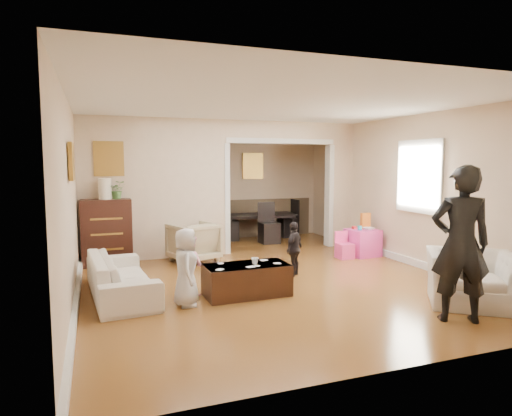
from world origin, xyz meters
name	(u,v)px	position (x,y,z in m)	size (l,w,h in m)	color
floor	(260,274)	(0.00, 0.00, 0.00)	(7.00, 7.00, 0.00)	#975F26
partition_left	(157,189)	(-1.38, 1.80, 1.30)	(2.75, 0.18, 2.60)	beige
partition_right	(339,185)	(2.48, 1.80, 1.30)	(0.55, 0.18, 2.60)	beige
partition_header	(280,130)	(1.10, 1.80, 2.42)	(2.22, 0.18, 0.35)	beige
window_pane	(419,176)	(2.73, -0.40, 1.55)	(0.03, 0.95, 1.10)	white
framed_art_partition	(109,159)	(-2.20, 1.70, 1.85)	(0.45, 0.03, 0.55)	brown
framed_art_sofa_wall	(71,161)	(-2.71, -0.60, 1.80)	(0.03, 0.55, 0.40)	brown
framed_art_alcove	(253,166)	(1.10, 3.44, 1.70)	(0.45, 0.03, 0.55)	brown
sofa	(121,276)	(-2.16, -0.46, 0.28)	(1.89, 0.74, 0.55)	silver
armchair_back	(193,242)	(-0.81, 1.29, 0.35)	(0.76, 0.78, 0.71)	tan
armchair_front	(471,278)	(1.97, -2.32, 0.33)	(1.02, 0.89, 0.66)	silver
dresser	(107,232)	(-2.28, 1.55, 0.58)	(0.84, 0.47, 1.15)	#34140F
table_lamp	(105,189)	(-2.28, 1.55, 1.33)	(0.22, 0.22, 0.36)	#FAEECC
potted_plant	(117,190)	(-2.08, 1.55, 1.31)	(0.28, 0.24, 0.31)	#517F38
coffee_table	(247,280)	(-0.57, -0.99, 0.21)	(1.13, 0.56, 0.42)	#381F11
coffee_cup	(255,261)	(-0.47, -1.04, 0.47)	(0.10, 0.10, 0.09)	silver
play_table	(363,243)	(2.35, 0.67, 0.25)	(0.53, 0.53, 0.51)	#F13FA8
cereal_box	(365,221)	(2.47, 0.77, 0.66)	(0.20, 0.07, 0.30)	gold
cyan_cup	(360,228)	(2.25, 0.62, 0.55)	(0.08, 0.08, 0.08)	#27B0C5
toy_block	(354,228)	(2.23, 0.79, 0.53)	(0.08, 0.06, 0.05)	red
play_bowl	(369,229)	(2.40, 0.55, 0.53)	(0.21, 0.21, 0.05)	silver
dining_table	(259,226)	(1.16, 3.17, 0.29)	(1.67, 0.93, 0.59)	black
adult_person	(461,244)	(1.36, -2.73, 0.88)	(0.64, 0.42, 1.77)	black
child_kneel_a	(186,267)	(-1.42, -1.14, 0.49)	(0.48, 0.31, 0.98)	silver
child_kneel_b	(191,265)	(-1.27, -0.69, 0.41)	(0.40, 0.31, 0.82)	pink
child_toddler	(294,249)	(0.48, -0.24, 0.43)	(0.50, 0.21, 0.86)	black
craft_papers	(249,265)	(-0.55, -1.03, 0.42)	(0.94, 0.45, 0.00)	white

